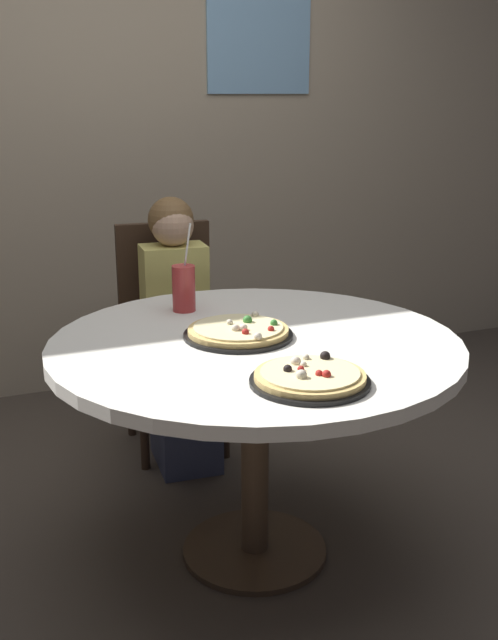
% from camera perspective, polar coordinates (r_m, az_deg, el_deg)
% --- Properties ---
extents(ground_plane, '(8.00, 8.00, 0.00)m').
position_cam_1_polar(ground_plane, '(2.68, 0.43, -16.93)').
color(ground_plane, '#4C4238').
extents(wall_with_window, '(5.20, 0.14, 2.90)m').
position_cam_1_polar(wall_with_window, '(3.94, -10.04, 16.04)').
color(wall_with_window, tan).
rests_on(wall_with_window, ground_plane).
extents(dining_table, '(1.27, 1.27, 0.75)m').
position_cam_1_polar(dining_table, '(2.37, 0.46, -3.59)').
color(dining_table, silver).
rests_on(dining_table, ground_plane).
extents(chair_wooden, '(0.43, 0.43, 0.95)m').
position_cam_1_polar(chair_wooden, '(3.28, -5.95, -0.26)').
color(chair_wooden, '#382619').
rests_on(chair_wooden, ground_plane).
extents(diner_child, '(0.28, 0.42, 1.08)m').
position_cam_1_polar(diner_child, '(3.12, -5.20, -2.01)').
color(diner_child, '#3F4766').
rests_on(diner_child, ground_plane).
extents(pizza_veggie, '(0.34, 0.34, 0.05)m').
position_cam_1_polar(pizza_veggie, '(2.37, -0.78, -0.88)').
color(pizza_veggie, black).
rests_on(pizza_veggie, dining_table).
extents(pizza_cheese, '(0.32, 0.32, 0.05)m').
position_cam_1_polar(pizza_cheese, '(2.00, 4.56, -4.30)').
color(pizza_cheese, black).
rests_on(pizza_cheese, dining_table).
extents(soda_cup, '(0.08, 0.08, 0.31)m').
position_cam_1_polar(soda_cup, '(2.64, -4.89, 2.40)').
color(soda_cup, '#B73333').
rests_on(soda_cup, dining_table).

